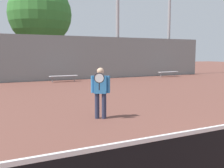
{
  "coord_description": "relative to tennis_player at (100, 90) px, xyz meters",
  "views": [
    {
      "loc": [
        -5.19,
        -2.32,
        1.99
      ],
      "look_at": [
        -0.99,
        6.16,
        0.9
      ],
      "focal_mm": 42.0,
      "sensor_mm": 36.0,
      "label": 1
    }
  ],
  "objects": [
    {
      "name": "light_pole_near_left",
      "position": [
        7.21,
        12.71,
        4.92
      ],
      "size": [
        0.9,
        0.6,
        10.41
      ],
      "color": "#939399",
      "rests_on": "ground_plane"
    },
    {
      "name": "back_fence",
      "position": [
        1.98,
        12.27,
        0.79
      ],
      "size": [
        27.25,
        0.06,
        3.37
      ],
      "color": "gray",
      "rests_on": "ground_plane"
    },
    {
      "name": "tree_green_broad",
      "position": [
        1.97,
        18.7,
        4.86
      ],
      "size": [
        5.98,
        5.98,
        8.76
      ],
      "color": "brown",
      "rests_on": "ground_plane"
    },
    {
      "name": "bench_courtside_far",
      "position": [
        1.97,
        11.02,
        -0.49
      ],
      "size": [
        2.04,
        0.4,
        0.44
      ],
      "color": "silver",
      "rests_on": "ground_plane"
    },
    {
      "name": "tennis_player",
      "position": [
        0.0,
        0.0,
        0.0
      ],
      "size": [
        0.55,
        0.52,
        1.58
      ],
      "rotation": [
        0.0,
        0.0,
        -0.55
      ],
      "color": "#282D47",
      "rests_on": "ground_plane"
    },
    {
      "name": "light_pole_far_right",
      "position": [
        12.96,
        13.11,
        4.63
      ],
      "size": [
        0.9,
        0.6,
        9.61
      ],
      "color": "#939399",
      "rests_on": "ground_plane"
    },
    {
      "name": "bench_adjacent_court",
      "position": [
        11.34,
        11.02,
        -0.49
      ],
      "size": [
        1.93,
        0.4,
        0.44
      ],
      "color": "silver",
      "rests_on": "ground_plane"
    }
  ]
}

